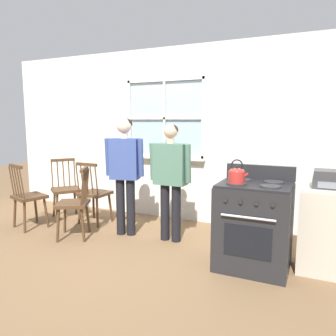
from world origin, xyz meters
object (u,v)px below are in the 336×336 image
(chair_by_window, at_px, (66,190))
(potted_plant, at_px, (170,154))
(stove, at_px, (254,225))
(chair_center_cluster, at_px, (74,204))
(person_elderly_left, at_px, (125,165))
(person_teen_center, at_px, (171,172))
(chair_near_stove, at_px, (28,197))
(chair_near_wall, at_px, (94,194))
(stereo, at_px, (331,179))
(kettle, at_px, (237,175))
(side_counter, at_px, (327,230))

(chair_by_window, height_order, potted_plant, potted_plant)
(stove, bearing_deg, chair_center_cluster, -177.87)
(person_elderly_left, xyz_separation_m, person_teen_center, (0.66, 0.05, -0.07))
(chair_near_stove, bearing_deg, person_teen_center, -150.69)
(chair_near_wall, bearing_deg, person_elderly_left, 164.42)
(chair_center_cluster, bearing_deg, person_teen_center, 81.92)
(chair_near_wall, xyz_separation_m, stereo, (3.23, -0.32, 0.53))
(person_elderly_left, bearing_deg, stove, -23.41)
(person_teen_center, height_order, stereo, person_teen_center)
(stove, height_order, kettle, kettle)
(chair_by_window, height_order, person_teen_center, person_teen_center)
(chair_by_window, distance_m, side_counter, 3.84)
(kettle, distance_m, potted_plant, 1.92)
(potted_plant, bearing_deg, side_counter, -23.54)
(chair_near_wall, bearing_deg, side_counter, 177.00)
(chair_by_window, distance_m, person_elderly_left, 1.44)
(chair_center_cluster, xyz_separation_m, stereo, (3.08, 0.30, 0.53))
(side_counter, relative_size, stereo, 2.65)
(chair_near_stove, distance_m, stereo, 4.01)
(chair_by_window, bearing_deg, chair_near_stove, -154.03)
(chair_near_stove, xyz_separation_m, stove, (3.26, 0.06, 0.01))
(chair_by_window, xyz_separation_m, side_counter, (3.83, -0.34, -0.01))
(person_elderly_left, distance_m, kettle, 1.69)
(kettle, bearing_deg, person_elderly_left, 165.33)
(person_elderly_left, height_order, stove, person_elderly_left)
(stove, height_order, side_counter, stove)
(person_teen_center, bearing_deg, chair_near_wall, 172.35)
(chair_near_wall, bearing_deg, chair_center_cluster, 105.70)
(chair_near_stove, bearing_deg, chair_center_cluster, -163.29)
(kettle, height_order, stereo, kettle)
(chair_near_wall, relative_size, chair_near_stove, 1.00)
(person_elderly_left, relative_size, side_counter, 1.80)
(chair_center_cluster, distance_m, potted_plant, 1.65)
(chair_center_cluster, bearing_deg, potted_plant, 119.99)
(chair_center_cluster, bearing_deg, stereo, 67.93)
(stove, distance_m, stereo, 0.90)
(stove, xyz_separation_m, potted_plant, (-1.54, 1.21, 0.59))
(stereo, bearing_deg, kettle, -158.87)
(chair_by_window, relative_size, potted_plant, 4.57)
(chair_near_wall, distance_m, kettle, 2.50)
(chair_near_stove, distance_m, person_teen_center, 2.20)
(stove, xyz_separation_m, side_counter, (0.71, 0.23, -0.02))
(person_teen_center, xyz_separation_m, potted_plant, (-0.40, 0.86, 0.14))
(chair_near_stove, bearing_deg, chair_by_window, -84.26)
(chair_by_window, distance_m, potted_plant, 1.80)
(chair_near_wall, height_order, side_counter, chair_near_wall)
(person_elderly_left, height_order, person_teen_center, person_elderly_left)
(person_elderly_left, relative_size, stove, 1.49)
(person_teen_center, relative_size, potted_plant, 7.32)
(stove, bearing_deg, chair_near_wall, 168.21)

